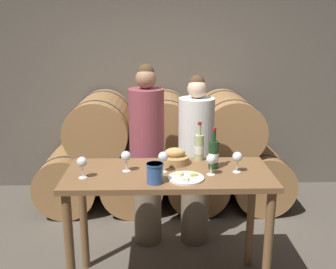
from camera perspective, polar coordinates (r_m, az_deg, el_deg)
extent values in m
cube|color=#60594F|center=(4.87, -0.66, 10.80)|extent=(10.00, 0.12, 3.20)
cylinder|color=#9E7042|center=(4.67, -13.75, -5.86)|extent=(0.66, 0.95, 0.66)
cylinder|color=#2D2D33|center=(4.39, -14.56, -7.28)|extent=(0.68, 0.02, 0.68)
cylinder|color=#2D2D33|center=(4.95, -13.03, -4.59)|extent=(0.68, 0.02, 0.68)
cylinder|color=#9E7042|center=(4.57, -4.97, -5.92)|extent=(0.66, 0.95, 0.66)
cylinder|color=#2D2D33|center=(4.29, -5.20, -7.39)|extent=(0.68, 0.02, 0.68)
cylinder|color=#2D2D33|center=(4.86, -4.76, -4.62)|extent=(0.68, 0.02, 0.68)
cylinder|color=#9E7042|center=(4.58, 3.98, -5.84)|extent=(0.66, 0.95, 0.66)
cylinder|color=#2D2D33|center=(4.30, 4.36, -7.30)|extent=(0.68, 0.02, 0.68)
cylinder|color=#2D2D33|center=(4.87, 3.64, -4.55)|extent=(0.68, 0.02, 0.68)
cylinder|color=#9E7042|center=(4.70, 12.67, -5.62)|extent=(0.66, 0.95, 0.66)
cylinder|color=#2D2D33|center=(4.43, 13.61, -7.02)|extent=(0.68, 0.02, 0.68)
cylinder|color=#2D2D33|center=(4.98, 11.83, -4.38)|extent=(0.68, 0.02, 0.68)
cylinder|color=#9E7042|center=(4.43, -9.74, 1.34)|extent=(0.66, 0.95, 0.66)
cylinder|color=#2D2D33|center=(4.14, -10.31, 0.32)|extent=(0.68, 0.02, 0.68)
cylinder|color=#2D2D33|center=(4.72, -9.24, 2.23)|extent=(0.68, 0.02, 0.68)
cylinder|color=#9E7042|center=(4.38, -0.50, 1.42)|extent=(0.66, 0.95, 0.66)
cylinder|color=#2D2D33|center=(4.09, -0.43, 0.40)|extent=(0.68, 0.02, 0.68)
cylinder|color=#2D2D33|center=(4.68, -0.57, 2.32)|extent=(0.68, 0.02, 0.68)
cylinder|color=#9E7042|center=(4.45, 8.68, 1.46)|extent=(0.66, 0.95, 0.66)
cylinder|color=#2D2D33|center=(4.16, 9.40, 0.46)|extent=(0.68, 0.02, 0.68)
cylinder|color=#2D2D33|center=(4.74, 8.05, 2.34)|extent=(0.68, 0.02, 0.68)
cylinder|color=brown|center=(2.94, -14.04, -16.39)|extent=(0.06, 0.06, 0.92)
cylinder|color=brown|center=(2.98, 14.28, -15.98)|extent=(0.06, 0.06, 0.92)
cylinder|color=brown|center=(3.39, -12.16, -11.77)|extent=(0.06, 0.06, 0.92)
cylinder|color=brown|center=(3.42, 11.91, -11.49)|extent=(0.06, 0.06, 0.92)
cube|color=brown|center=(2.90, 0.07, -5.83)|extent=(1.51, 0.65, 0.04)
cylinder|color=#756651|center=(3.73, -2.96, -9.64)|extent=(0.26, 0.26, 0.82)
cylinder|color=#8C3D47|center=(3.49, -3.13, 1.36)|extent=(0.31, 0.31, 0.65)
sphere|color=#997051|center=(3.41, -3.23, 8.13)|extent=(0.18, 0.18, 0.18)
sphere|color=#47331E|center=(3.42, -3.24, 8.98)|extent=(0.15, 0.15, 0.15)
cylinder|color=#756651|center=(3.76, 3.92, -9.88)|extent=(0.26, 0.26, 0.77)
cylinder|color=silver|center=(3.52, 4.12, 0.37)|extent=(0.32, 0.32, 0.61)
sphere|color=beige|center=(3.44, 4.25, 6.67)|extent=(0.17, 0.17, 0.17)
sphere|color=#47331E|center=(3.44, 4.25, 7.47)|extent=(0.14, 0.14, 0.14)
cylinder|color=#193819|center=(2.95, 6.63, -2.97)|extent=(0.07, 0.07, 0.21)
cylinder|color=#193819|center=(2.91, 6.71, -0.22)|extent=(0.03, 0.03, 0.08)
cylinder|color=maroon|center=(2.90, 6.75, 0.78)|extent=(0.03, 0.03, 0.02)
cylinder|color=white|center=(2.96, 6.62, -3.28)|extent=(0.08, 0.08, 0.07)
cylinder|color=#ADBC7F|center=(3.13, 4.53, -1.90)|extent=(0.07, 0.07, 0.21)
cylinder|color=#ADBC7F|center=(3.09, 4.59, 0.67)|extent=(0.03, 0.03, 0.08)
cylinder|color=maroon|center=(3.08, 4.61, 1.62)|extent=(0.03, 0.03, 0.02)
cylinder|color=white|center=(3.13, 4.53, -2.18)|extent=(0.08, 0.08, 0.07)
cylinder|color=#335693|center=(2.67, -1.92, -5.64)|extent=(0.11, 0.11, 0.14)
cylinder|color=#335693|center=(2.65, -1.94, -4.34)|extent=(0.12, 0.12, 0.01)
cylinder|color=#A87F4C|center=(3.06, 1.01, -3.70)|extent=(0.22, 0.22, 0.06)
ellipsoid|color=tan|center=(3.04, 1.01, -2.63)|extent=(0.16, 0.10, 0.08)
cylinder|color=white|center=(2.76, 2.60, -6.33)|extent=(0.26, 0.26, 0.01)
cube|color=#E0CC7F|center=(2.78, 3.66, -5.80)|extent=(0.07, 0.06, 0.02)
cube|color=beige|center=(2.79, 1.61, -5.74)|extent=(0.07, 0.07, 0.02)
cube|color=beige|center=(2.70, 2.54, -6.43)|extent=(0.05, 0.06, 0.02)
cylinder|color=white|center=(2.85, -12.26, -6.14)|extent=(0.06, 0.06, 0.00)
cylinder|color=white|center=(2.83, -12.31, -5.31)|extent=(0.01, 0.01, 0.08)
sphere|color=white|center=(2.81, -12.39, -3.92)|extent=(0.07, 0.07, 0.07)
cylinder|color=white|center=(2.92, -6.06, -5.29)|extent=(0.06, 0.06, 0.00)
cylinder|color=white|center=(2.91, -6.09, -4.48)|extent=(0.01, 0.01, 0.08)
sphere|color=white|center=(2.88, -6.13, -3.12)|extent=(0.07, 0.07, 0.07)
cylinder|color=white|center=(2.89, -0.70, -5.46)|extent=(0.06, 0.06, 0.00)
cylinder|color=white|center=(2.87, -0.71, -4.64)|extent=(0.01, 0.01, 0.08)
sphere|color=white|center=(2.85, -0.71, -3.26)|extent=(0.07, 0.07, 0.07)
cylinder|color=white|center=(2.86, 6.24, -5.79)|extent=(0.06, 0.06, 0.00)
cylinder|color=white|center=(2.84, 6.26, -4.97)|extent=(0.01, 0.01, 0.08)
sphere|color=white|center=(2.82, 6.30, -3.58)|extent=(0.07, 0.07, 0.07)
cylinder|color=white|center=(2.93, 9.93, -5.36)|extent=(0.06, 0.06, 0.00)
cylinder|color=white|center=(2.92, 9.97, -4.56)|extent=(0.01, 0.01, 0.08)
sphere|color=white|center=(2.89, 10.04, -3.20)|extent=(0.07, 0.07, 0.07)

